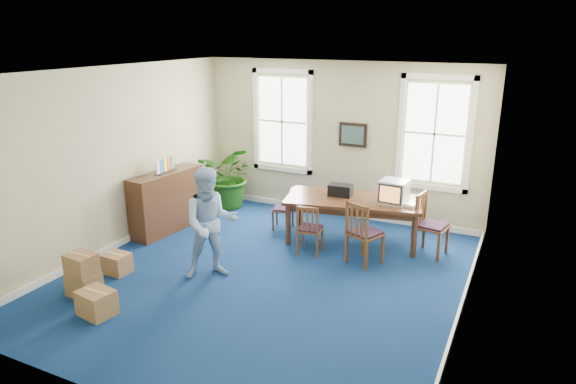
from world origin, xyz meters
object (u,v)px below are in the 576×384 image
at_px(chair_near_left, 310,228).
at_px(crt_tv, 394,192).
at_px(conference_table, 353,220).
at_px(credenza, 167,199).
at_px(man, 211,223).
at_px(potted_plant, 230,176).
at_px(cardboard_boxes, 96,274).

bearing_deg(chair_near_left, crt_tv, -151.32).
bearing_deg(conference_table, credenza, -174.67).
height_order(crt_tv, credenza, credenza).
distance_m(man, credenza, 2.31).
bearing_deg(crt_tv, conference_table, -172.10).
bearing_deg(potted_plant, crt_tv, -9.33).
relative_size(credenza, cardboard_boxes, 1.35).
relative_size(credenza, potted_plant, 1.11).
bearing_deg(man, potted_plant, 77.52).
bearing_deg(cardboard_boxes, man, 46.36).
bearing_deg(conference_table, chair_near_left, -132.67).
height_order(conference_table, cardboard_boxes, conference_table).
distance_m(crt_tv, credenza, 4.31).
bearing_deg(man, credenza, 106.49).
relative_size(man, potted_plant, 1.24).
bearing_deg(man, chair_near_left, 16.20).
relative_size(man, cardboard_boxes, 1.50).
height_order(credenza, cardboard_boxes, credenza).
bearing_deg(conference_table, crt_tv, -7.31).
distance_m(crt_tv, potted_plant, 3.84).
xyz_separation_m(chair_near_left, cardboard_boxes, (-2.24, -2.77, -0.11)).
xyz_separation_m(conference_table, cardboard_boxes, (-2.74, -3.60, -0.08)).
height_order(potted_plant, cardboard_boxes, potted_plant).
distance_m(man, potted_plant, 3.38).
relative_size(conference_table, crt_tv, 4.86).
height_order(man, potted_plant, man).
height_order(crt_tv, chair_near_left, crt_tv).
bearing_deg(credenza, potted_plant, 83.99).
relative_size(chair_near_left, credenza, 0.57).
bearing_deg(chair_near_left, cardboard_boxes, 43.69).
distance_m(chair_near_left, credenza, 2.95).
distance_m(credenza, cardboard_boxes, 2.66).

